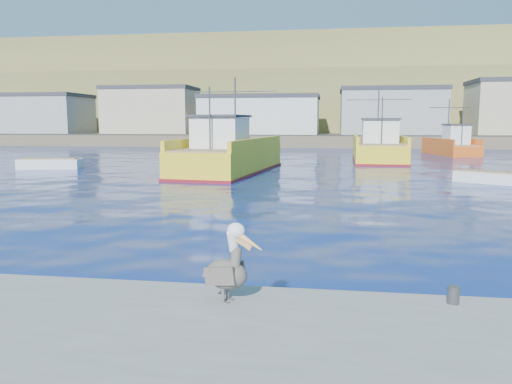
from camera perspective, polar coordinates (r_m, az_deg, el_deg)
ground at (r=12.40m, az=3.98°, el=-8.56°), size 260.00×260.00×0.00m
dock_bollards at (r=8.94m, az=6.20°, el=-10.86°), size 36.20×0.20×0.30m
far_shore at (r=121.18m, az=8.10°, el=10.50°), size 200.00×81.00×24.00m
trawler_yellow_a at (r=35.28m, az=-3.16°, el=4.14°), size 6.28×14.01×6.81m
trawler_yellow_b at (r=47.15m, az=13.78°, el=4.83°), size 5.99×12.73×6.68m
boat_orange at (r=58.04m, az=21.46°, el=4.98°), size 4.75×8.85×6.09m
skiff_left at (r=41.18m, az=-22.48°, el=2.92°), size 4.77×2.40×0.99m
skiff_mid at (r=32.12m, az=25.20°, el=1.41°), size 4.01×3.22×0.84m
pelican at (r=8.53m, az=-3.17°, el=-8.65°), size 1.11×0.63×1.38m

